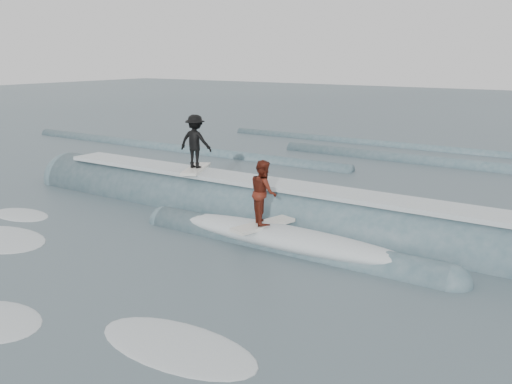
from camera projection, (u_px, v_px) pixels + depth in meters
The scene contains 6 objects.
ground at pixel (144, 275), 13.76m from camera, with size 160.00×160.00×0.00m, color #384752.
breaking_wave at pixel (275, 221), 18.07m from camera, with size 22.36×3.95×2.33m.
surfer_black at pixel (195, 143), 19.66m from camera, with size 1.33×2.05×1.94m.
surfer_red at pixel (263, 195), 15.73m from camera, with size 1.10×2.07×1.89m.
whitewater at pixel (45, 274), 13.84m from camera, with size 12.73×6.41×0.10m.
far_swells at pixel (355, 157), 29.35m from camera, with size 38.38×8.65×0.80m.
Camera 1 is at (9.50, -9.12, 5.22)m, focal length 40.00 mm.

